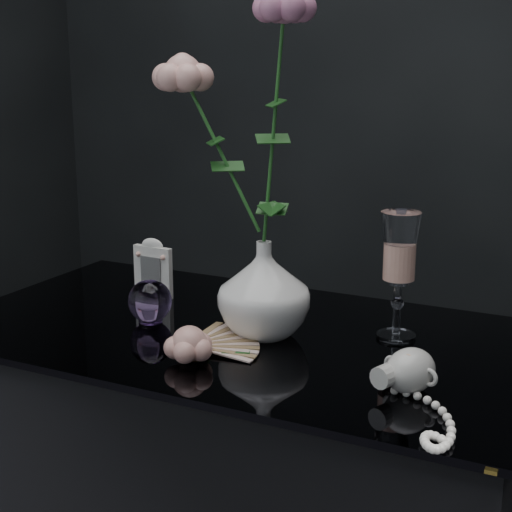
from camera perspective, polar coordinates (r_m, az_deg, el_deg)
The scene contains 8 objects.
vase at distance 1.34m, azimuth 0.57°, elevation -2.43°, with size 0.16×0.16×0.17m, color white.
wine_glass at distance 1.34m, azimuth 10.33°, elevation -1.44°, with size 0.07×0.07×0.22m, color white, non-canonical shape.
picture_frame at distance 1.58m, azimuth -7.50°, elevation -0.84°, with size 0.09×0.07×0.12m, color white, non-canonical shape.
paperweight at distance 1.43m, azimuth -7.72°, elevation -3.27°, with size 0.08×0.08×0.08m, color #A77CCA, non-canonical shape.
paper_fan at distance 1.29m, azimuth -4.45°, elevation -6.47°, with size 0.21×0.17×0.02m, color beige, non-canonical shape.
loose_rose at distance 1.25m, azimuth -4.88°, elevation -6.40°, with size 0.13×0.17×0.06m, color #DF9C90, non-canonical shape.
pearl_jar at distance 1.16m, azimuth 11.16°, elevation -8.04°, with size 0.23×0.24×0.07m, color silver, non-canonical shape.
roses at distance 1.31m, azimuth -1.05°, elevation 9.76°, with size 0.26×0.12×0.46m.
Camera 1 is at (0.61, -1.11, 1.23)m, focal length 55.00 mm.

